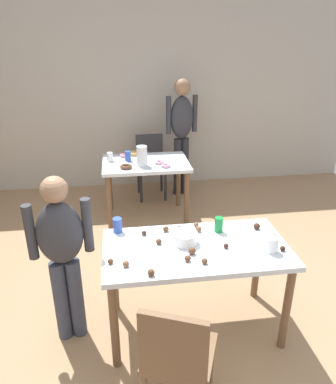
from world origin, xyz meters
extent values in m
plane|color=#9E7A56|center=(0.00, 0.00, 0.00)|extent=(6.40, 6.40, 0.00)
cube|color=#BCB2A3|center=(0.00, 3.20, 1.30)|extent=(6.40, 0.10, 2.60)
cube|color=silver|center=(0.14, 0.03, 0.73)|extent=(1.36, 0.71, 0.04)
cylinder|color=brown|center=(-0.48, -0.27, 0.35)|extent=(0.06, 0.06, 0.71)
cylinder|color=brown|center=(0.76, -0.27, 0.35)|extent=(0.06, 0.06, 0.71)
cylinder|color=brown|center=(-0.48, 0.32, 0.35)|extent=(0.06, 0.06, 0.71)
cylinder|color=brown|center=(0.76, 0.32, 0.35)|extent=(0.06, 0.06, 0.71)
cube|color=silver|center=(-0.06, 1.98, 0.73)|extent=(1.03, 0.72, 0.04)
cylinder|color=brown|center=(-0.52, 1.68, 0.35)|extent=(0.06, 0.06, 0.71)
cylinder|color=brown|center=(0.39, 1.68, 0.35)|extent=(0.06, 0.06, 0.71)
cylinder|color=brown|center=(-0.52, 2.28, 0.35)|extent=(0.06, 0.06, 0.71)
cylinder|color=brown|center=(0.39, 2.28, 0.35)|extent=(0.06, 0.06, 0.71)
cube|color=brown|center=(-0.09, -0.63, 0.43)|extent=(0.52, 0.52, 0.04)
cube|color=brown|center=(-0.15, -0.79, 0.66)|extent=(0.37, 0.18, 0.42)
cylinder|color=brown|center=(-0.18, -0.41, 0.21)|extent=(0.04, 0.04, 0.41)
cylinder|color=brown|center=(0.14, -0.54, 0.21)|extent=(0.04, 0.04, 0.41)
cube|color=#2D2D33|center=(0.06, 2.62, 0.43)|extent=(0.42, 0.42, 0.04)
cube|color=#2D2D33|center=(0.06, 2.80, 0.66)|extent=(0.38, 0.06, 0.42)
cylinder|color=#2D2D33|center=(0.24, 2.46, 0.21)|extent=(0.04, 0.04, 0.41)
cylinder|color=#2D2D33|center=(-0.10, 2.45, 0.21)|extent=(0.04, 0.04, 0.41)
cylinder|color=#2D2D33|center=(0.23, 2.80, 0.21)|extent=(0.04, 0.04, 0.41)
cylinder|color=#2D2D33|center=(-0.11, 2.79, 0.21)|extent=(0.04, 0.04, 0.41)
cylinder|color=#383D4C|center=(-0.87, 0.07, 0.34)|extent=(0.11, 0.11, 0.67)
cylinder|color=#383D4C|center=(-0.76, 0.08, 0.34)|extent=(0.11, 0.11, 0.67)
ellipsoid|color=#333338|center=(-0.82, 0.08, 0.91)|extent=(0.34, 0.24, 0.48)
sphere|color=#997051|center=(-0.82, 0.08, 1.24)|extent=(0.18, 0.18, 0.18)
cylinder|color=#333338|center=(-1.00, 0.05, 0.95)|extent=(0.08, 0.08, 0.41)
cylinder|color=#333338|center=(-0.63, 0.10, 0.95)|extent=(0.08, 0.08, 0.41)
cylinder|color=#28282D|center=(0.55, 2.69, 0.41)|extent=(0.11, 0.11, 0.83)
cylinder|color=#28282D|center=(0.44, 2.67, 0.41)|extent=(0.11, 0.11, 0.83)
ellipsoid|color=#333338|center=(0.50, 2.68, 1.12)|extent=(0.35, 0.26, 0.58)
sphere|color=#997051|center=(0.50, 2.68, 1.52)|extent=(0.22, 0.22, 0.22)
cylinder|color=#333338|center=(0.68, 2.72, 1.16)|extent=(0.08, 0.08, 0.50)
cylinder|color=#333338|center=(0.31, 2.65, 1.16)|extent=(0.08, 0.08, 0.50)
cylinder|color=white|center=(0.07, 0.09, 0.79)|extent=(0.18, 0.18, 0.09)
cylinder|color=#198438|center=(0.36, 0.22, 0.81)|extent=(0.07, 0.07, 0.12)
cube|color=silver|center=(-0.39, 0.14, 0.75)|extent=(0.17, 0.02, 0.01)
cylinder|color=#3351B2|center=(-0.42, 0.33, 0.81)|extent=(0.07, 0.07, 0.12)
cylinder|color=white|center=(0.66, -0.11, 0.81)|extent=(0.09, 0.09, 0.11)
sphere|color=#3D2319|center=(0.35, -0.02, 0.77)|extent=(0.04, 0.04, 0.04)
sphere|color=#3D2319|center=(-0.22, 0.25, 0.77)|extent=(0.04, 0.04, 0.04)
sphere|color=brown|center=(0.21, 0.33, 0.77)|extent=(0.04, 0.04, 0.04)
sphere|color=#3D2319|center=(0.67, 0.22, 0.78)|extent=(0.05, 0.05, 0.05)
sphere|color=brown|center=(-0.37, -0.15, 0.77)|extent=(0.04, 0.04, 0.04)
sphere|color=#3D2319|center=(0.74, -0.11, 0.77)|extent=(0.04, 0.04, 0.04)
sphere|color=brown|center=(0.09, -0.06, 0.78)|extent=(0.05, 0.05, 0.05)
sphere|color=brown|center=(0.06, 0.27, 0.77)|extent=(0.04, 0.04, 0.04)
sphere|color=brown|center=(-0.22, -0.27, 0.77)|extent=(0.05, 0.05, 0.05)
sphere|color=brown|center=(-0.12, 0.10, 0.77)|extent=(0.04, 0.04, 0.04)
sphere|color=brown|center=(-0.05, 0.28, 0.77)|extent=(0.05, 0.05, 0.05)
sphere|color=brown|center=(-0.48, -0.10, 0.77)|extent=(0.04, 0.04, 0.04)
sphere|color=#3D2319|center=(0.74, 0.04, 0.77)|extent=(0.05, 0.05, 0.05)
sphere|color=brown|center=(0.21, 0.24, 0.77)|extent=(0.05, 0.05, 0.05)
sphere|color=brown|center=(0.05, -0.15, 0.77)|extent=(0.04, 0.04, 0.04)
sphere|color=brown|center=(0.15, -0.19, 0.77)|extent=(0.04, 0.04, 0.04)
cylinder|color=white|center=(-0.11, 1.86, 0.87)|extent=(0.12, 0.12, 0.23)
cylinder|color=white|center=(-0.49, 2.07, 0.80)|extent=(0.07, 0.07, 0.11)
cylinder|color=#3351B2|center=(-0.27, 2.05, 0.81)|extent=(0.07, 0.07, 0.12)
torus|color=pink|center=(0.09, 1.90, 0.77)|extent=(0.12, 0.12, 0.03)
torus|color=pink|center=(-0.31, 2.22, 0.77)|extent=(0.12, 0.12, 0.04)
torus|color=brown|center=(-0.31, 1.78, 0.77)|extent=(0.14, 0.14, 0.04)
torus|color=pink|center=(0.15, 1.77, 0.77)|extent=(0.11, 0.11, 0.03)
torus|color=gold|center=(-0.19, 2.27, 0.77)|extent=(0.14, 0.14, 0.04)
camera|label=1|loc=(-0.38, -2.23, 2.20)|focal=34.51mm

